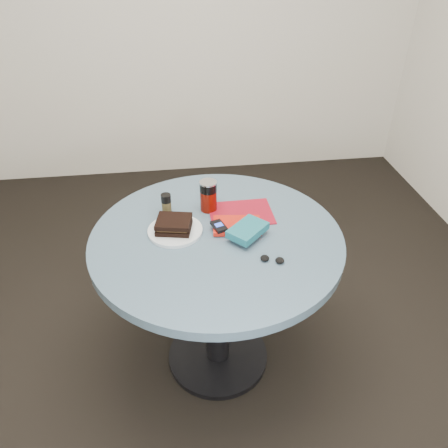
{
  "coord_description": "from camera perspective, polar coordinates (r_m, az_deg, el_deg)",
  "views": [
    {
      "loc": [
        -0.15,
        -1.38,
        1.78
      ],
      "look_at": [
        0.03,
        0.0,
        0.8
      ],
      "focal_mm": 35.0,
      "sensor_mm": 36.0,
      "label": 1
    }
  ],
  "objects": [
    {
      "name": "novel",
      "position": [
        1.69,
        3.11,
        -0.8
      ],
      "size": [
        0.18,
        0.18,
        0.03
      ],
      "primitive_type": "cube",
      "rotation": [
        0.0,
        0.0,
        0.77
      ],
      "color": "#145462",
      "rests_on": "red_book"
    },
    {
      "name": "red_book",
      "position": [
        1.75,
        1.71,
        -0.18
      ],
      "size": [
        0.2,
        0.15,
        0.02
      ],
      "primitive_type": "cube",
      "rotation": [
        0.0,
        0.0,
        -0.11
      ],
      "color": "#A9180D",
      "rests_on": "magazine"
    },
    {
      "name": "soda_can",
      "position": [
        1.84,
        -2.05,
        3.71
      ],
      "size": [
        0.07,
        0.07,
        0.14
      ],
      "color": "#5C0D04",
      "rests_on": "table"
    },
    {
      "name": "table",
      "position": [
        1.82,
        -0.94,
        -5.56
      ],
      "size": [
        1.0,
        1.0,
        0.75
      ],
      "color": "black",
      "rests_on": "ground"
    },
    {
      "name": "ground",
      "position": [
        2.25,
        -0.79,
        -16.96
      ],
      "size": [
        4.0,
        4.0,
        0.0
      ],
      "primitive_type": "plane",
      "color": "black",
      "rests_on": "ground"
    },
    {
      "name": "headphones",
      "position": [
        1.6,
        6.32,
        -4.6
      ],
      "size": [
        0.09,
        0.06,
        0.02
      ],
      "color": "black",
      "rests_on": "table"
    },
    {
      "name": "sandwich",
      "position": [
        1.73,
        -6.56,
        -0.04
      ],
      "size": [
        0.15,
        0.14,
        0.05
      ],
      "color": "black",
      "rests_on": "plate"
    },
    {
      "name": "pepper_grinder",
      "position": [
        1.83,
        -7.53,
        2.58
      ],
      "size": [
        0.05,
        0.05,
        0.09
      ],
      "color": "#42381C",
      "rests_on": "table"
    },
    {
      "name": "mp3_player",
      "position": [
        1.72,
        -0.67,
        -0.29
      ],
      "size": [
        0.07,
        0.09,
        0.01
      ],
      "color": "black",
      "rests_on": "red_book"
    },
    {
      "name": "plate",
      "position": [
        1.74,
        -6.39,
        -0.87
      ],
      "size": [
        0.27,
        0.27,
        0.01
      ],
      "primitive_type": "cylinder",
      "rotation": [
        0.0,
        0.0,
        0.31
      ],
      "color": "silver",
      "rests_on": "table"
    },
    {
      "name": "magazine",
      "position": [
        1.85,
        2.24,
        1.43
      ],
      "size": [
        0.27,
        0.2,
        0.0
      ],
      "primitive_type": "cube",
      "rotation": [
        0.0,
        0.0,
        0.02
      ],
      "color": "maroon",
      "rests_on": "table"
    }
  ]
}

